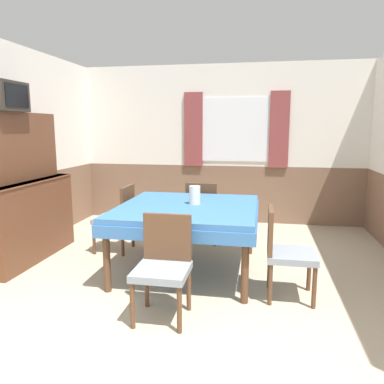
{
  "coord_description": "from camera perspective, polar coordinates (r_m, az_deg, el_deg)",
  "views": [
    {
      "loc": [
        0.69,
        -1.91,
        1.58
      ],
      "look_at": [
        -0.05,
        2.01,
        0.89
      ],
      "focal_mm": 35.0,
      "sensor_mm": 36.0,
      "label": 1
    }
  ],
  "objects": [
    {
      "name": "dining_table",
      "position": [
        4.11,
        -0.64,
        -3.42
      ],
      "size": [
        1.51,
        1.58,
        0.74
      ],
      "color": "#386BA8",
      "rests_on": "ground_plane"
    },
    {
      "name": "wall_back",
      "position": [
        6.29,
        4.47,
        7.32
      ],
      "size": [
        5.05,
        0.1,
        2.6
      ],
      "color": "white",
      "rests_on": "ground_plane"
    },
    {
      "name": "chair_right_near",
      "position": [
        3.61,
        13.91,
        -8.49
      ],
      "size": [
        0.44,
        0.44,
        0.85
      ],
      "rotation": [
        0.0,
        0.0,
        4.71
      ],
      "color": "brown",
      "rests_on": "ground_plane"
    },
    {
      "name": "wall_left",
      "position": [
        5.09,
        -26.24,
        5.63
      ],
      "size": [
        0.05,
        4.72,
        2.6
      ],
      "color": "white",
      "rests_on": "ground_plane"
    },
    {
      "name": "vase",
      "position": [
        4.14,
        0.41,
        -0.47
      ],
      "size": [
        0.12,
        0.12,
        0.2
      ],
      "color": "silver",
      "rests_on": "dining_table"
    },
    {
      "name": "tv",
      "position": [
        4.66,
        -26.54,
        12.91
      ],
      "size": [
        0.29,
        0.47,
        0.32
      ],
      "color": "#2D2823",
      "rests_on": "sideboard"
    },
    {
      "name": "chair_left_far",
      "position": [
        4.9,
        -11.19,
        -3.55
      ],
      "size": [
        0.44,
        0.44,
        0.85
      ],
      "rotation": [
        0.0,
        0.0,
        1.57
      ],
      "color": "brown",
      "rests_on": "ground_plane"
    },
    {
      "name": "chair_head_window",
      "position": [
        5.15,
        1.63,
        -2.72
      ],
      "size": [
        0.44,
        0.44,
        0.85
      ],
      "color": "brown",
      "rests_on": "ground_plane"
    },
    {
      "name": "sideboard",
      "position": [
        4.9,
        -24.35,
        -1.0
      ],
      "size": [
        0.46,
        1.47,
        1.75
      ],
      "color": "brown",
      "rests_on": "ground_plane"
    },
    {
      "name": "chair_head_near",
      "position": [
        3.18,
        -4.35,
        -10.71
      ],
      "size": [
        0.44,
        0.44,
        0.85
      ],
      "rotation": [
        0.0,
        0.0,
        3.14
      ],
      "color": "brown",
      "rests_on": "ground_plane"
    }
  ]
}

